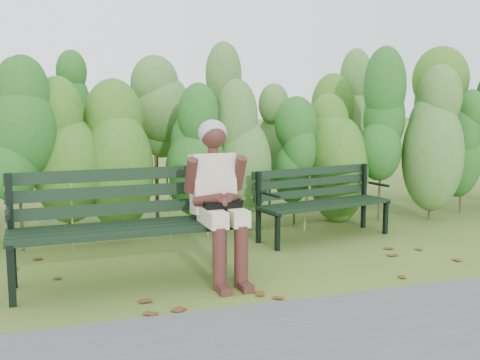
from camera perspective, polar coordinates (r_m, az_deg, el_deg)
name	(u,v)px	position (r m, az deg, el deg)	size (l,w,h in m)	color
ground	(252,267)	(5.16, 1.24, -8.79)	(80.00, 80.00, 0.00)	#425725
hedge_band	(200,121)	(6.73, -4.07, 5.99)	(11.04, 1.67, 2.42)	#47381E
leaf_litter	(220,269)	(5.08, -2.01, -9.04)	(5.71, 2.09, 0.01)	#5E3117
bench_left	(126,216)	(4.75, -11.50, -3.60)	(1.89, 0.68, 0.93)	black
bench_right	(320,197)	(6.23, 8.13, -1.69)	(1.60, 0.79, 0.77)	black
seated_woman	(218,190)	(4.70, -2.28, -0.98)	(0.53, 0.77, 1.34)	beige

